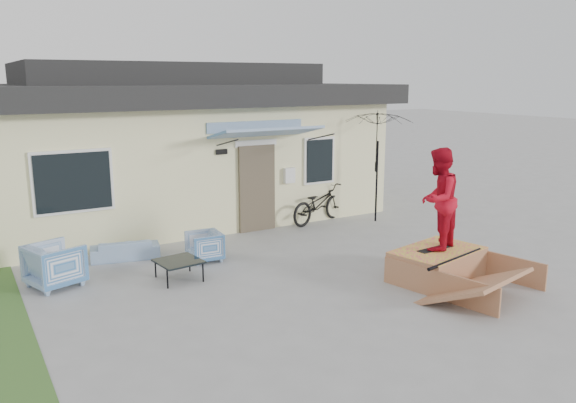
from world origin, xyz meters
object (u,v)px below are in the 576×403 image
armchair_left (55,263)px  bicycle (318,200)px  armchair_right (204,245)px  skate_ramp (437,264)px  loveseat (125,246)px  skateboard (435,248)px  patio_umbrella (378,155)px  coffee_table (179,270)px  skater (438,197)px

armchair_left → bicycle: bicycle is taller
armchair_right → skate_ramp: bearing=49.5°
armchair_right → loveseat: bearing=-121.2°
bicycle → skateboard: size_ratio=2.38×
armchair_left → armchair_right: 2.87m
loveseat → patio_umbrella: (6.50, -0.13, 1.48)m
coffee_table → skateboard: bearing=-29.6°
armchair_left → coffee_table: 2.19m
skateboard → patio_umbrella: bearing=60.1°
armchair_right → skateboard: (3.28, -3.16, 0.25)m
patio_umbrella → loveseat: bearing=178.8°
skate_ramp → skater: 1.27m
loveseat → coffee_table: (0.52, -1.77, -0.08)m
skateboard → armchair_left: bearing=147.9°
armchair_right → coffee_table: size_ratio=0.88×
armchair_right → skater: bearing=49.8°
armchair_right → patio_umbrella: 5.39m
loveseat → skate_ramp: (4.66, -4.17, 0.01)m
loveseat → skater: 6.34m
bicycle → skate_ramp: 4.70m
coffee_table → skateboard: skateboard is taller
armchair_left → armchair_right: size_ratio=1.30×
loveseat → patio_umbrella: bearing=-169.4°
skate_ramp → skateboard: (-0.01, 0.05, 0.30)m
coffee_table → skate_ramp: bearing=-30.1°
patio_umbrella → skater: 4.40m
coffee_table → patio_umbrella: 6.39m
bicycle → skate_ramp: bearing=158.3°
coffee_table → skater: 4.94m
skate_ramp → skater: skater is taller
coffee_table → bicycle: (4.59, 2.27, 0.42)m
loveseat → skater: size_ratio=0.74×
coffee_table → patio_umbrella: bearing=15.3°
patio_umbrella → skater: bearing=-114.9°
loveseat → bicycle: bicycle is taller
bicycle → skate_ramp: (-0.45, -4.67, -0.33)m
loveseat → armchair_right: (1.37, -0.96, 0.06)m
armchair_right → bicycle: bearing=115.0°
skate_ramp → skateboard: size_ratio=2.79×
patio_umbrella → armchair_right: bearing=-170.9°
bicycle → loveseat: bearing=79.4°
bicycle → skater: bearing=158.1°
bicycle → patio_umbrella: 1.90m
armchair_left → skater: (6.15, -3.15, 1.11)m
armchair_left → coffee_table: (2.02, -0.80, -0.25)m
armchair_left → patio_umbrella: patio_umbrella is taller
coffee_table → skate_ramp: size_ratio=0.34×
patio_umbrella → armchair_left: bearing=-174.1°
bicycle → patio_umbrella: patio_umbrella is taller
armchair_left → patio_umbrella: (7.99, 0.83, 1.31)m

